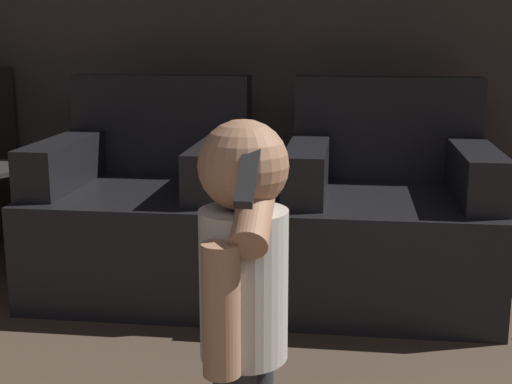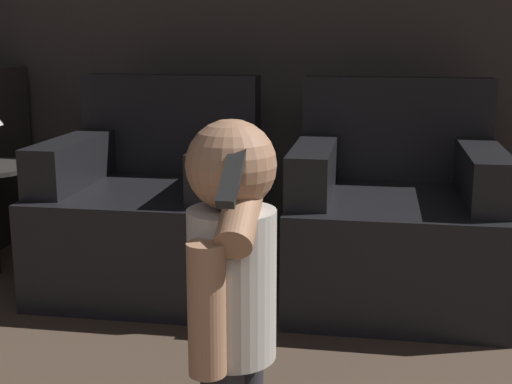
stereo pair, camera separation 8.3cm
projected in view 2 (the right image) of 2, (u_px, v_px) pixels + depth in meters
The scene contains 3 objects.
armchair_left at pixel (154, 210), 3.13m from camera, with size 0.83×0.88×0.89m.
armchair_right at pixel (394, 221), 2.96m from camera, with size 0.83×0.88×0.89m.
person_toddler at pixel (231, 285), 1.58m from camera, with size 0.20×0.35×0.90m.
Camera 2 is at (-0.03, 0.83, 1.08)m, focal length 50.00 mm.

